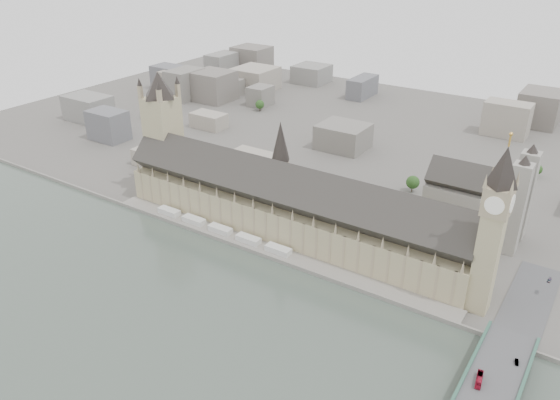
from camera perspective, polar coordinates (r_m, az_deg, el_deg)
The scene contains 15 objects.
ground at distance 379.39m, azimuth -0.86°, elevation -4.81°, with size 900.00×900.00×0.00m, color #595651.
river_thames at distance 288.04m, azimuth -20.75°, elevation -18.91°, with size 600.00×600.00×0.00m, color #455146.
embankment_wall at distance 368.17m, azimuth -2.18°, elevation -5.62°, with size 600.00×1.50×3.00m, color gray.
river_terrace at distance 373.62m, azimuth -1.51°, elevation -5.18°, with size 270.00×15.00×2.00m, color gray.
terrace_tents at distance 393.62m, azimuth -6.26°, elevation -3.06°, with size 118.00×7.00×4.00m.
palace_of_westminster at distance 382.63m, azimuth 0.78°, elevation -0.63°, with size 265.00×40.73×55.44m.
elizabeth_tower at distance 311.77m, azimuth 21.45°, elevation -2.00°, with size 17.00×17.00×107.50m.
victoria_tower at distance 446.48m, azimuth -12.14°, elevation 7.37°, with size 30.00×30.00×100.00m.
central_tower at distance 377.84m, azimuth 0.05°, elevation 4.88°, with size 13.00×13.00×48.00m.
westminster_abbey at distance 407.59m, azimuth 19.98°, elevation -0.18°, with size 68.00×36.00×64.00m.
city_skyline_inland at distance 572.52m, azimuth 13.18°, elevation 7.68°, with size 720.00×360.00×38.00m, color gray, non-canonical shape.
park_trees at distance 424.81m, azimuth 2.57°, elevation -0.04°, with size 110.00×30.00×15.00m, color #1C3F16, non-canonical shape.
red_bus_north at distance 278.93m, azimuth 20.09°, elevation -17.19°, with size 2.63×11.25×3.13m, color #AC132C.
car_silver at distance 295.49m, azimuth 23.50°, elevation -15.26°, with size 1.55×4.44×1.46m, color gray.
car_approach at distance 362.52m, azimuth 26.31°, elevation -7.52°, with size 2.06×5.07×1.47m, color gray.
Camera 1 is at (183.20, -267.25, 197.36)m, focal length 35.00 mm.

